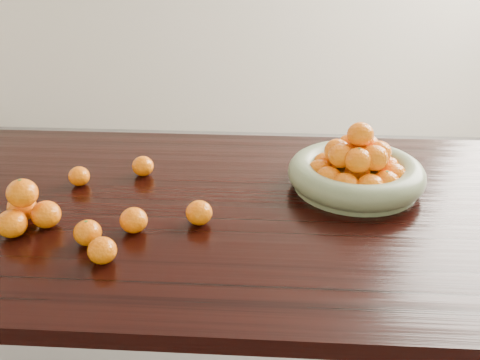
# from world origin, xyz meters

# --- Properties ---
(dining_table) EXTENTS (2.00, 1.00, 0.75)m
(dining_table) POSITION_xyz_m (0.00, 0.00, 0.66)
(dining_table) COLOR black
(dining_table) RESTS_ON ground
(fruit_bowl) EXTENTS (0.37, 0.37, 0.19)m
(fruit_bowl) POSITION_xyz_m (0.29, 0.12, 0.80)
(fruit_bowl) COLOR gray
(fruit_bowl) RESTS_ON dining_table
(orange_pyramid) EXTENTS (0.14, 0.15, 0.13)m
(orange_pyramid) POSITION_xyz_m (-0.52, -0.15, 0.80)
(orange_pyramid) COLOR orange
(orange_pyramid) RESTS_ON dining_table
(loose_orange_0) EXTENTS (0.06, 0.06, 0.06)m
(loose_orange_0) POSITION_xyz_m (-0.35, -0.21, 0.78)
(loose_orange_0) COLOR orange
(loose_orange_0) RESTS_ON dining_table
(loose_orange_1) EXTENTS (0.06, 0.06, 0.06)m
(loose_orange_1) POSITION_xyz_m (-0.30, -0.28, 0.78)
(loose_orange_1) COLOR orange
(loose_orange_1) RESTS_ON dining_table
(loose_orange_2) EXTENTS (0.07, 0.07, 0.06)m
(loose_orange_2) POSITION_xyz_m (-0.11, -0.11, 0.78)
(loose_orange_2) COLOR orange
(loose_orange_2) RESTS_ON dining_table
(loose_orange_3) EXTENTS (0.06, 0.06, 0.05)m
(loose_orange_3) POSITION_xyz_m (-0.47, 0.08, 0.78)
(loose_orange_3) COLOR orange
(loose_orange_3) RESTS_ON dining_table
(loose_orange_4) EXTENTS (0.06, 0.06, 0.06)m
(loose_orange_4) POSITION_xyz_m (-0.31, 0.16, 0.78)
(loose_orange_4) COLOR orange
(loose_orange_4) RESTS_ON dining_table
(loose_orange_5) EXTENTS (0.07, 0.07, 0.06)m
(loose_orange_5) POSITION_xyz_m (-0.26, -0.15, 0.78)
(loose_orange_5) COLOR orange
(loose_orange_5) RESTS_ON dining_table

